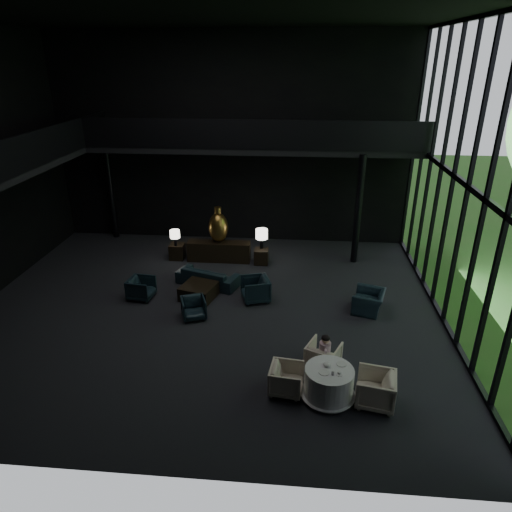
# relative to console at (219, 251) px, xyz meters

# --- Properties ---
(floor) EXTENTS (14.00, 12.00, 0.02)m
(floor) POSITION_rel_console_xyz_m (0.23, -3.63, -0.37)
(floor) COLOR black
(floor) RESTS_ON ground
(ceiling) EXTENTS (14.00, 12.00, 0.02)m
(ceiling) POSITION_rel_console_xyz_m (0.23, -3.63, 7.63)
(ceiling) COLOR black
(ceiling) RESTS_ON ground
(wall_back) EXTENTS (14.00, 0.04, 8.00)m
(wall_back) POSITION_rel_console_xyz_m (0.23, 2.37, 3.63)
(wall_back) COLOR black
(wall_back) RESTS_ON ground
(wall_front) EXTENTS (14.00, 0.04, 8.00)m
(wall_front) POSITION_rel_console_xyz_m (0.23, -9.63, 3.63)
(wall_front) COLOR black
(wall_front) RESTS_ON ground
(curtain_wall) EXTENTS (0.20, 12.00, 8.00)m
(curtain_wall) POSITION_rel_console_xyz_m (7.18, -3.63, 3.63)
(curtain_wall) COLOR black
(curtain_wall) RESTS_ON ground
(mezzanine_back) EXTENTS (12.00, 2.00, 0.25)m
(mezzanine_back) POSITION_rel_console_xyz_m (1.23, 1.37, 3.63)
(mezzanine_back) COLOR black
(mezzanine_back) RESTS_ON wall_back
(railing_left) EXTENTS (0.06, 12.00, 1.00)m
(railing_left) POSITION_rel_console_xyz_m (-4.77, -3.63, 4.23)
(railing_left) COLOR black
(railing_left) RESTS_ON mezzanine_left
(railing_back) EXTENTS (12.00, 0.06, 1.00)m
(railing_back) POSITION_rel_console_xyz_m (1.23, 0.37, 4.23)
(railing_back) COLOR black
(railing_back) RESTS_ON mezzanine_back
(column_nw) EXTENTS (0.24, 0.24, 4.00)m
(column_nw) POSITION_rel_console_xyz_m (-4.77, 2.07, 1.63)
(column_nw) COLOR black
(column_nw) RESTS_ON floor
(column_ne) EXTENTS (0.24, 0.24, 4.00)m
(column_ne) POSITION_rel_console_xyz_m (5.03, 0.37, 1.63)
(column_ne) COLOR black
(column_ne) RESTS_ON floor
(console) EXTENTS (2.34, 0.53, 0.75)m
(console) POSITION_rel_console_xyz_m (0.00, 0.00, 0.00)
(console) COLOR black
(console) RESTS_ON floor
(bronze_urn) EXTENTS (0.71, 0.71, 1.33)m
(bronze_urn) POSITION_rel_console_xyz_m (0.00, 0.05, 0.94)
(bronze_urn) COLOR #B37725
(bronze_urn) RESTS_ON console
(side_table_left) EXTENTS (0.53, 0.53, 0.58)m
(side_table_left) POSITION_rel_console_xyz_m (-1.60, 0.04, -0.08)
(side_table_left) COLOR black
(side_table_left) RESTS_ON floor
(table_lamp_left) EXTENTS (0.37, 0.37, 0.61)m
(table_lamp_left) POSITION_rel_console_xyz_m (-1.60, -0.12, 0.65)
(table_lamp_left) COLOR black
(table_lamp_left) RESTS_ON side_table_left
(side_table_right) EXTENTS (0.51, 0.51, 0.56)m
(side_table_right) POSITION_rel_console_xyz_m (1.60, -0.12, -0.09)
(side_table_right) COLOR black
(side_table_right) RESTS_ON floor
(table_lamp_right) EXTENTS (0.44, 0.44, 0.74)m
(table_lamp_right) POSITION_rel_console_xyz_m (1.60, 0.00, 0.71)
(table_lamp_right) COLOR black
(table_lamp_right) RESTS_ON side_table_right
(sofa) EXTENTS (2.18, 1.27, 0.82)m
(sofa) POSITION_rel_console_xyz_m (-0.05, -1.97, 0.04)
(sofa) COLOR #1A242D
(sofa) RESTS_ON floor
(lounge_armchair_west) EXTENTS (0.76, 0.80, 0.74)m
(lounge_armchair_west) POSITION_rel_console_xyz_m (-1.97, -3.09, -0.00)
(lounge_armchair_west) COLOR black
(lounge_armchair_west) RESTS_ON floor
(lounge_armchair_east) EXTENTS (1.05, 1.09, 0.91)m
(lounge_armchair_east) POSITION_rel_console_xyz_m (1.63, -2.91, 0.08)
(lounge_armchair_east) COLOR black
(lounge_armchair_east) RESTS_ON floor
(lounge_armchair_south) EXTENTS (0.76, 0.74, 0.62)m
(lounge_armchair_south) POSITION_rel_console_xyz_m (-0.07, -4.11, -0.06)
(lounge_armchair_south) COLOR black
(lounge_armchair_south) RESTS_ON floor
(window_armchair) EXTENTS (0.84, 1.06, 0.81)m
(window_armchair) POSITION_rel_console_xyz_m (5.07, -3.27, 0.03)
(window_armchair) COLOR #23313A
(window_armchair) RESTS_ON floor
(coffee_table) EXTENTS (1.23, 1.23, 0.44)m
(coffee_table) POSITION_rel_console_xyz_m (-0.17, -2.89, -0.15)
(coffee_table) COLOR black
(coffee_table) RESTS_ON floor
(dining_table) EXTENTS (1.24, 1.24, 0.75)m
(dining_table) POSITION_rel_console_xyz_m (3.66, -7.21, -0.05)
(dining_table) COLOR white
(dining_table) RESTS_ON floor
(dining_chair_north) EXTENTS (0.94, 0.92, 0.75)m
(dining_chair_north) POSITION_rel_console_xyz_m (3.59, -6.16, 0.00)
(dining_chair_north) COLOR #BFAFA0
(dining_chair_north) RESTS_ON floor
(dining_chair_east) EXTENTS (0.98, 1.03, 0.91)m
(dining_chair_east) POSITION_rel_console_xyz_m (4.66, -7.33, 0.08)
(dining_chair_east) COLOR beige
(dining_chair_east) RESTS_ON floor
(dining_chair_west) EXTENTS (0.74, 0.78, 0.72)m
(dining_chair_west) POSITION_rel_console_xyz_m (2.72, -7.11, -0.01)
(dining_chair_west) COLOR #BCB6AF
(dining_chair_west) RESTS_ON floor
(child) EXTENTS (0.28, 0.28, 0.59)m
(child) POSITION_rel_console_xyz_m (3.60, -6.32, 0.37)
(child) COLOR #CE90AF
(child) RESTS_ON dining_chair_north
(plate_a) EXTENTS (0.30, 0.30, 0.01)m
(plate_a) POSITION_rel_console_xyz_m (3.53, -7.33, 0.38)
(plate_a) COLOR white
(plate_a) RESTS_ON dining_table
(plate_b) EXTENTS (0.24, 0.24, 0.02)m
(plate_b) POSITION_rel_console_xyz_m (3.93, -6.99, 0.38)
(plate_b) COLOR white
(plate_b) RESTS_ON dining_table
(saucer) EXTENTS (0.14, 0.14, 0.01)m
(saucer) POSITION_rel_console_xyz_m (3.85, -7.37, 0.38)
(saucer) COLOR white
(saucer) RESTS_ON dining_table
(coffee_cup) EXTENTS (0.08, 0.08, 0.06)m
(coffee_cup) POSITION_rel_console_xyz_m (3.85, -7.34, 0.42)
(coffee_cup) COLOR white
(coffee_cup) RESTS_ON saucer
(cereal_bowl) EXTENTS (0.16, 0.16, 0.08)m
(cereal_bowl) POSITION_rel_console_xyz_m (3.60, -7.08, 0.42)
(cereal_bowl) COLOR white
(cereal_bowl) RESTS_ON dining_table
(cream_pot) EXTENTS (0.06, 0.06, 0.07)m
(cream_pot) POSITION_rel_console_xyz_m (3.71, -7.38, 0.41)
(cream_pot) COLOR #99999E
(cream_pot) RESTS_ON dining_table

